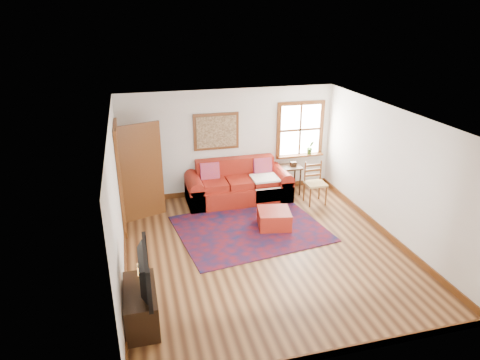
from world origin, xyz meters
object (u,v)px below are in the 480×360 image
object	(u,v)px
red_ottoman	(274,219)
side_table	(288,171)
red_leather_sofa	(238,187)
ladder_back_chair	(315,181)
media_cabinet	(141,306)

from	to	relation	value
red_ottoman	side_table	bearing A→B (deg)	70.92
red_leather_sofa	side_table	distance (m)	1.27
red_ottoman	side_table	size ratio (longest dim) A/B	0.92
red_ottoman	ladder_back_chair	distance (m)	1.61
red_leather_sofa	red_ottoman	distance (m)	1.55
red_ottoman	media_cabinet	size ratio (longest dim) A/B	0.64
red_leather_sofa	red_ottoman	bearing A→B (deg)	-76.13
ladder_back_chair	media_cabinet	bearing A→B (deg)	-141.70
red_leather_sofa	side_table	size ratio (longest dim) A/B	3.43
red_leather_sofa	red_ottoman	size ratio (longest dim) A/B	3.72
red_leather_sofa	red_ottoman	xyz separation A→B (m)	(0.37, -1.50, -0.13)
side_table	media_cabinet	size ratio (longest dim) A/B	0.70
red_ottoman	side_table	xyz separation A→B (m)	(0.87, 1.54, 0.39)
side_table	ladder_back_chair	bearing A→B (deg)	-56.86
ladder_back_chair	media_cabinet	world-z (taller)	ladder_back_chair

